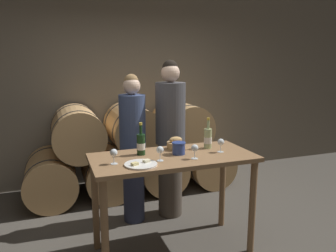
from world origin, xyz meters
TOP-DOWN VIEW (x-y plane):
  - ground_plane at (0.00, 0.00)m, footprint 10.00×10.00m
  - stone_wall_back at (0.00, 2.18)m, footprint 10.00×0.12m
  - barrel_stack at (-0.00, 1.60)m, footprint 2.84×0.92m
  - tasting_table at (0.00, 0.00)m, footprint 1.50×0.69m
  - person_left at (-0.20, 0.73)m, footprint 0.29×0.29m
  - person_right at (0.24, 0.73)m, footprint 0.34×0.34m
  - wine_bottle_red at (-0.27, 0.13)m, footprint 0.08×0.08m
  - wine_bottle_white at (0.41, 0.12)m, footprint 0.08×0.08m
  - blue_crock at (0.07, 0.03)m, footprint 0.13×0.13m
  - bread_basket at (0.10, 0.20)m, footprint 0.17×0.17m
  - cheese_plate at (-0.35, -0.17)m, footprint 0.28×0.28m
  - wine_glass_far_left at (-0.56, -0.07)m, footprint 0.06×0.06m
  - wine_glass_left at (-0.16, -0.11)m, footprint 0.06×0.06m
  - wine_glass_center at (0.14, -0.16)m, footprint 0.06×0.06m
  - wine_glass_right at (0.47, -0.05)m, footprint 0.06×0.06m

SIDE VIEW (x-z plane):
  - ground_plane at x=0.00m, z-range 0.00..0.00m
  - barrel_stack at x=0.00m, z-range -0.05..1.18m
  - tasting_table at x=0.00m, z-range 0.33..1.29m
  - person_left at x=-0.20m, z-range 0.03..1.70m
  - person_right at x=0.24m, z-range 0.03..1.84m
  - cheese_plate at x=-0.35m, z-range 0.95..0.98m
  - bread_basket at x=0.10m, z-range 0.94..1.07m
  - blue_crock at x=0.07m, z-range 0.96..1.08m
  - wine_glass_far_left at x=-0.56m, z-range 0.98..1.11m
  - wine_glass_left at x=-0.16m, z-range 0.98..1.11m
  - wine_glass_center at x=0.14m, z-range 0.98..1.11m
  - wine_glass_right at x=0.47m, z-range 0.98..1.11m
  - wine_bottle_red at x=-0.27m, z-range 0.91..1.21m
  - wine_bottle_white at x=0.41m, z-range 0.90..1.21m
  - stone_wall_back at x=0.00m, z-range 0.00..3.20m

